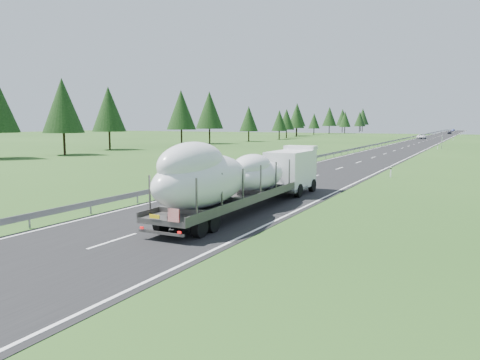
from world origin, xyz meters
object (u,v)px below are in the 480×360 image
at_px(distant_van, 421,136).
at_px(boat_truck, 240,175).
at_px(distant_car_dark, 450,133).
at_px(distant_car_blue, 453,130).
at_px(highway_sign, 442,140).

bearing_deg(distant_van, boat_truck, -90.04).
xyz_separation_m(distant_car_dark, distant_car_blue, (-1.95, 60.17, 0.04)).
bearing_deg(highway_sign, distant_car_blue, 92.48).
height_order(highway_sign, distant_car_blue, highway_sign).
height_order(distant_car_dark, distant_car_blue, distant_car_blue).
xyz_separation_m(highway_sign, distant_car_blue, (-7.97, 183.78, -1.13)).
xyz_separation_m(distant_van, distant_car_blue, (1.99, 126.39, -0.08)).
relative_size(boat_truck, distant_van, 3.38).
distance_m(distant_car_dark, distant_car_blue, 60.20).
height_order(highway_sign, boat_truck, boat_truck).
height_order(highway_sign, distant_van, highway_sign).
distance_m(distant_van, distant_car_blue, 126.41).
bearing_deg(boat_truck, distant_car_dark, 90.21).
bearing_deg(distant_car_blue, distant_car_dark, -84.62).
distance_m(highway_sign, distant_car_dark, 123.77).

